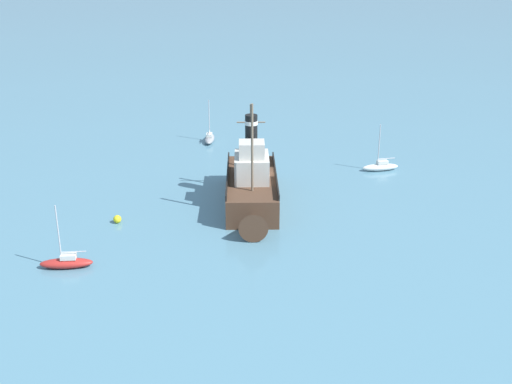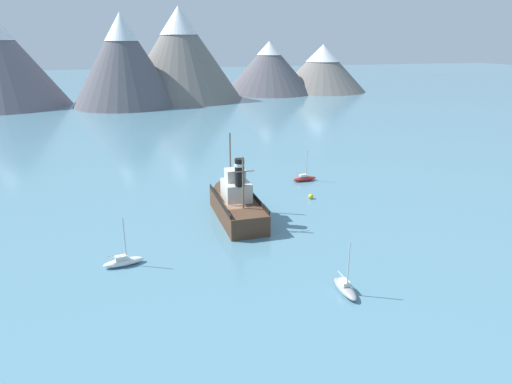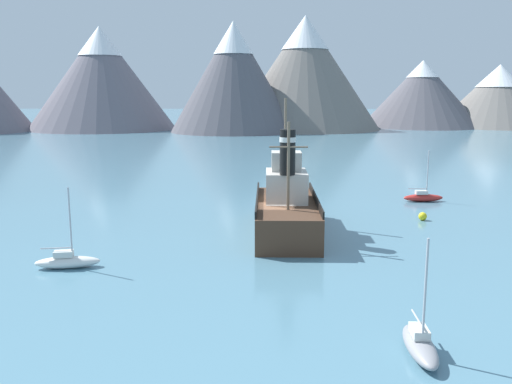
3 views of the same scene
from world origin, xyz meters
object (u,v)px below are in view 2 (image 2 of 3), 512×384
sailboat_red (304,178)px  mooring_buoy (311,196)px  old_tugboat (236,203)px  sailboat_grey (345,288)px  sailboat_white (123,261)px

sailboat_red → mooring_buoy: sailboat_red is taller
old_tugboat → sailboat_grey: 19.99m
sailboat_grey → mooring_buoy: size_ratio=7.24×
sailboat_white → mooring_buoy: size_ratio=7.24×
sailboat_grey → mooring_buoy: sailboat_grey is taller
mooring_buoy → old_tugboat: bearing=-161.7°
sailboat_white → sailboat_grey: (18.10, -10.45, 0.00)m
sailboat_grey → sailboat_white: bearing=150.0°
sailboat_grey → mooring_buoy: 24.06m
old_tugboat → sailboat_red: 17.92m
old_tugboat → sailboat_red: size_ratio=2.94×
sailboat_red → mooring_buoy: (-2.24, -7.85, -0.09)m
sailboat_white → sailboat_grey: same height
old_tugboat → mooring_buoy: 12.04m
old_tugboat → sailboat_red: bearing=40.5°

